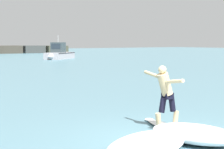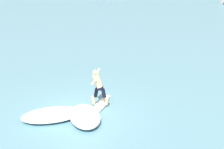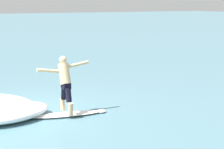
% 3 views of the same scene
% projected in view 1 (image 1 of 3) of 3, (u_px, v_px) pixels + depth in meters
% --- Properties ---
extents(ground_plane, '(200.00, 200.00, 0.00)m').
position_uv_depth(ground_plane, '(167.00, 139.00, 8.56)').
color(ground_plane, slate).
extents(surfboard, '(0.88, 2.11, 0.22)m').
position_uv_depth(surfboard, '(166.00, 127.00, 9.64)').
color(surfboard, white).
rests_on(surfboard, ground).
extents(surfer, '(0.76, 1.48, 1.55)m').
position_uv_depth(surfer, '(165.00, 91.00, 9.49)').
color(surfer, tan).
rests_on(surfer, surfboard).
extents(small_boat_offshore, '(5.53, 4.82, 3.01)m').
position_uv_depth(small_boat_offshore, '(59.00, 54.00, 47.53)').
color(small_boat_offshore, '#ADA8AF').
rests_on(small_boat_offshore, ground).
extents(wave_foam_at_tail, '(2.67, 2.08, 0.31)m').
position_uv_depth(wave_foam_at_tail, '(147.00, 144.00, 7.58)').
color(wave_foam_at_tail, white).
rests_on(wave_foam_at_tail, ground).
extents(wave_foam_at_nose, '(1.76, 2.30, 0.38)m').
position_uv_depth(wave_foam_at_nose, '(195.00, 134.00, 8.29)').
color(wave_foam_at_nose, white).
rests_on(wave_foam_at_nose, ground).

